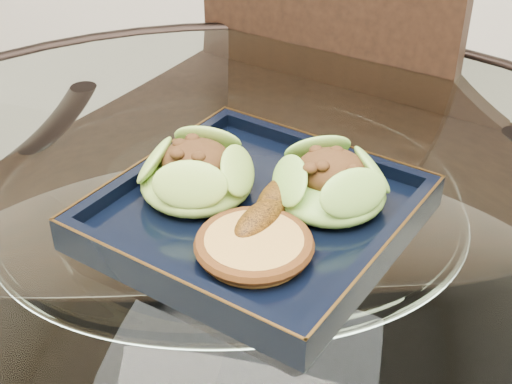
# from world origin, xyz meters

# --- Properties ---
(dining_table) EXTENTS (1.13, 1.13, 0.77)m
(dining_table) POSITION_xyz_m (-0.00, -0.00, 0.60)
(dining_table) COLOR white
(dining_table) RESTS_ON ground
(dining_chair) EXTENTS (0.55, 0.55, 1.01)m
(dining_chair) POSITION_xyz_m (-0.02, 0.37, 0.56)
(dining_chair) COLOR #311B10
(dining_chair) RESTS_ON ground
(navy_plate) EXTENTS (0.35, 0.35, 0.02)m
(navy_plate) POSITION_xyz_m (0.02, 0.02, 0.77)
(navy_plate) COLOR black
(navy_plate) RESTS_ON dining_table
(lettuce_wrap_left) EXTENTS (0.14, 0.14, 0.04)m
(lettuce_wrap_left) POSITION_xyz_m (-0.04, 0.03, 0.80)
(lettuce_wrap_left) COLOR olive
(lettuce_wrap_left) RESTS_ON navy_plate
(lettuce_wrap_right) EXTENTS (0.12, 0.12, 0.04)m
(lettuce_wrap_right) POSITION_xyz_m (0.09, 0.05, 0.80)
(lettuce_wrap_right) COLOR #578B28
(lettuce_wrap_right) RESTS_ON navy_plate
(roasted_plantain) EXTENTS (0.06, 0.15, 0.03)m
(roasted_plantain) POSITION_xyz_m (0.04, 0.02, 0.80)
(roasted_plantain) COLOR #63380A
(roasted_plantain) RESTS_ON navy_plate
(crumb_patty) EXTENTS (0.10, 0.10, 0.02)m
(crumb_patty) POSITION_xyz_m (0.03, -0.05, 0.79)
(crumb_patty) COLOR gold
(crumb_patty) RESTS_ON navy_plate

